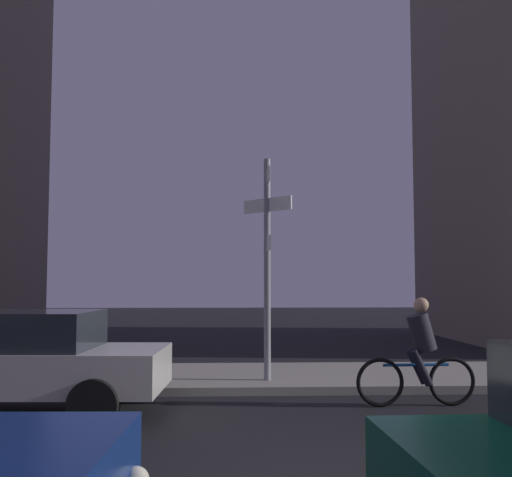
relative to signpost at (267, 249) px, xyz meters
The scene contains 4 objects.
sidewalk_kerb 2.49m from the signpost, 74.37° to the left, with size 40.00×3.08×0.14m, color gray.
signpost is the anchor object (origin of this frame).
car_side_parked 4.53m from the signpost, 150.70° to the right, with size 4.46×2.13×1.43m.
cyclist 3.21m from the signpost, 37.70° to the right, with size 1.82×0.34×1.61m.
Camera 1 is at (-0.86, -5.55, 1.83)m, focal length 43.22 mm.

